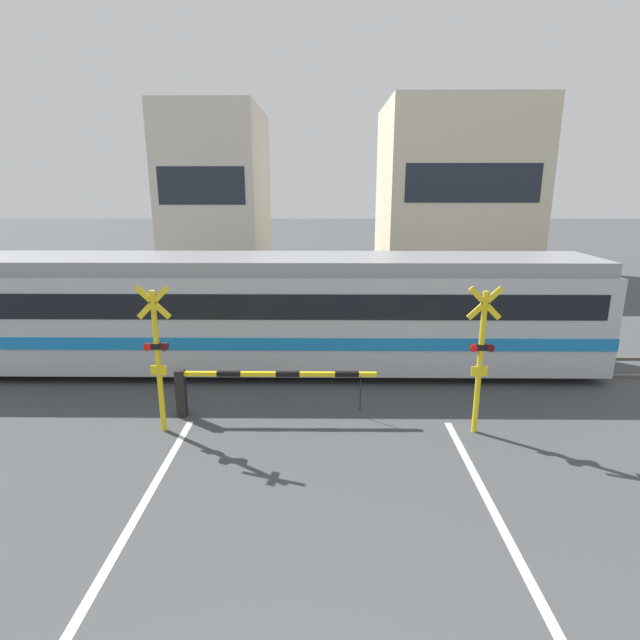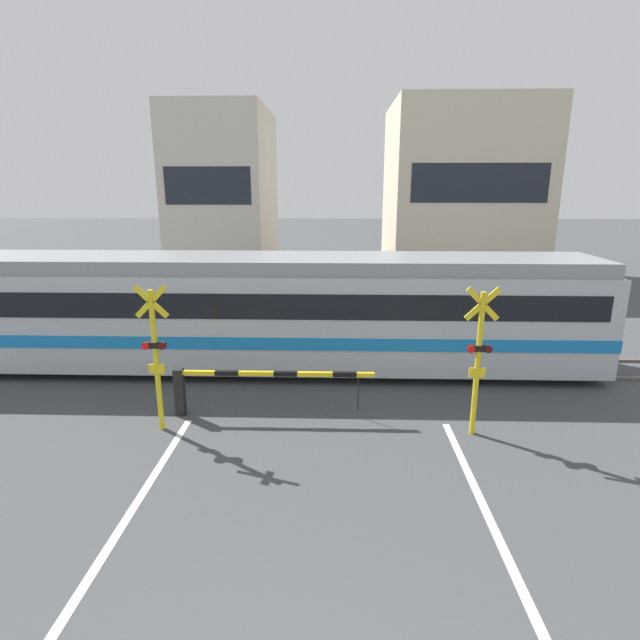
% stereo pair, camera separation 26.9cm
% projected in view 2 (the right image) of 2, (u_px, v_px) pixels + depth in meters
% --- Properties ---
extents(rail_track_near, '(50.00, 0.10, 0.08)m').
position_uv_depth(rail_track_near, '(320.00, 375.00, 13.35)').
color(rail_track_near, '#5B564C').
rests_on(rail_track_near, ground_plane).
extents(rail_track_far, '(50.00, 0.10, 0.08)m').
position_uv_depth(rail_track_far, '(322.00, 357.00, 14.74)').
color(rail_track_far, '#5B564C').
rests_on(rail_track_far, ground_plane).
extents(commuter_train, '(18.12, 2.81, 3.13)m').
position_uv_depth(commuter_train, '(261.00, 309.00, 13.67)').
color(commuter_train, '#B7BCC1').
rests_on(commuter_train, ground_plane).
extents(crossing_barrier_near, '(4.38, 0.20, 1.08)m').
position_uv_depth(crossing_barrier_near, '(234.00, 382.00, 10.90)').
color(crossing_barrier_near, black).
rests_on(crossing_barrier_near, ground_plane).
extents(crossing_barrier_far, '(4.38, 0.20, 1.08)m').
position_uv_depth(crossing_barrier_far, '(378.00, 314.00, 16.73)').
color(crossing_barrier_far, black).
rests_on(crossing_barrier_far, ground_plane).
extents(crossing_signal_left, '(0.68, 0.15, 3.08)m').
position_uv_depth(crossing_signal_left, '(155.00, 352.00, 10.04)').
color(crossing_signal_left, yellow).
rests_on(crossing_signal_left, ground_plane).
extents(crossing_signal_right, '(0.68, 0.15, 3.08)m').
position_uv_depth(crossing_signal_right, '(478.00, 355.00, 9.85)').
color(crossing_signal_right, yellow).
rests_on(crossing_signal_right, ground_plane).
extents(pedestrian, '(0.38, 0.23, 1.75)m').
position_uv_depth(pedestrian, '(301.00, 286.00, 20.25)').
color(pedestrian, '#33384C').
rests_on(pedestrian, ground_plane).
extents(building_left_of_street, '(5.08, 7.72, 9.06)m').
position_uv_depth(building_left_of_street, '(225.00, 194.00, 28.24)').
color(building_left_of_street, beige).
rests_on(building_left_of_street, ground_plane).
extents(building_right_of_street, '(7.85, 7.72, 9.28)m').
position_uv_depth(building_right_of_street, '(460.00, 192.00, 27.81)').
color(building_right_of_street, beige).
rests_on(building_right_of_street, ground_plane).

